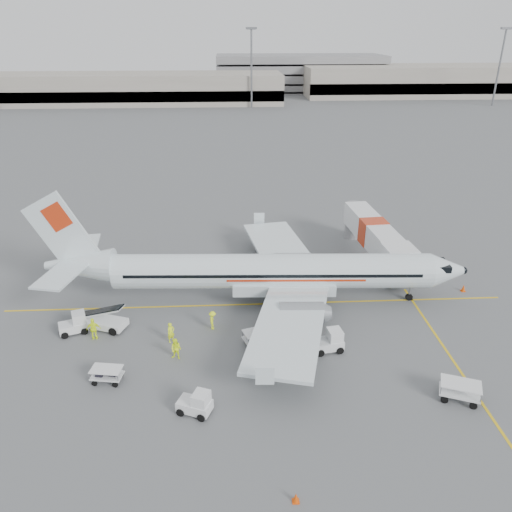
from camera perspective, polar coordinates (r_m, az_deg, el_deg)
The scene contains 26 objects.
ground at distance 44.52m, azimuth 0.14°, elevation -5.53°, with size 360.00×360.00×0.00m, color #56595B.
stripe_lead at distance 44.52m, azimuth 0.14°, elevation -5.52°, with size 44.00×0.20×0.01m, color yellow.
stripe_cross at distance 41.10m, azimuth 21.04°, elevation -10.24°, with size 0.20×20.00×0.01m, color yellow.
terminal_west at distance 173.50m, azimuth -16.51°, elevation 17.87°, with size 110.00×22.00×9.00m, color gray, non-canonical shape.
terminal_east at distance 197.86m, azimuth 19.32°, elevation 18.41°, with size 90.00×26.00×10.00m, color gray, non-canonical shape.
parking_garage at distance 200.83m, azimuth 4.98°, elevation 20.26°, with size 62.00×24.00×14.00m, color slate, non-canonical shape.
treeline at distance 214.28m, azimuth -2.68°, elevation 19.53°, with size 300.00×3.00×6.00m, color black, non-canonical shape.
mast_center at distance 156.97m, azimuth -0.52°, elevation 20.58°, with size 3.20×1.20×22.00m, color slate, non-canonical shape.
mast_east at distance 177.04m, azimuth 26.02°, elevation 18.74°, with size 3.20×1.20×22.00m, color slate, non-canonical shape.
aircraft at distance 42.82m, azimuth 1.93°, elevation 0.75°, with size 36.54×28.64×10.07m, color white, non-canonical shape.
jet_bridge at distance 53.20m, azimuth 13.15°, elevation 1.72°, with size 3.17×16.89×4.43m, color silver, non-canonical shape.
belt_loader at distance 42.47m, azimuth -17.28°, elevation -6.17°, with size 5.25×1.97×2.84m, color silver, non-canonical shape.
tug_fore at distance 38.58m, azimuth 8.23°, elevation -9.55°, with size 2.26×1.29×1.74m, color silver, non-canonical shape.
tug_mid at distance 33.13m, azimuth -7.06°, elevation -16.24°, with size 2.12×1.21×1.64m, color silver, non-canonical shape.
tug_aft at distance 42.82m, azimuth -20.19°, elevation -7.24°, with size 2.21×1.26×1.70m, color silver, non-canonical shape.
cart_loaded_a at distance 38.96m, azimuth 0.36°, elevation -9.31°, with size 2.39×1.41×1.25m, color silver, non-canonical shape.
cart_loaded_b at distance 36.89m, azimuth -16.65°, elevation -12.89°, with size 2.11×1.25×1.10m, color silver, non-canonical shape.
cart_empty_a at distance 36.83m, azimuth 5.11°, elevation -11.86°, with size 2.08×1.23×1.08m, color silver, non-canonical shape.
cart_empty_b at distance 36.47m, azimuth 22.25°, elevation -14.13°, with size 2.53×1.50×1.32m, color silver, non-canonical shape.
cone_nose at distance 50.32m, azimuth 22.62°, elevation -3.39°, with size 0.41×0.41×0.67m, color #E74707.
cone_port at distance 55.60m, azimuth -0.01°, elevation 1.25°, with size 0.33×0.33×0.54m, color #E74707.
cone_stbd at distance 28.72m, azimuth 4.57°, elevation -25.80°, with size 0.38×0.38×0.61m, color #E74707.
crew_a at distance 39.71m, azimuth -9.70°, elevation -8.62°, with size 0.61×0.40×1.68m, color #D3EA19.
crew_b at distance 37.80m, azimuth -9.12°, elevation -10.45°, with size 0.83×0.65×1.71m, color #D3EA19.
crew_c at distance 40.90m, azimuth -4.98°, elevation -7.32°, with size 1.03×0.59×1.59m, color #D3EA19.
crew_d at distance 41.42m, azimuth -18.05°, elevation -7.93°, with size 1.09×0.45×1.85m, color #D3EA19.
Camera 1 is at (-2.21, -38.38, 22.45)m, focal length 35.00 mm.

